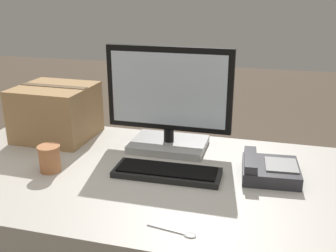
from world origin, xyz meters
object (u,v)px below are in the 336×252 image
keyboard (167,172)px  spoon (180,233)px  desk_phone (268,169)px  cardboard_box (56,112)px  paper_cup_right (50,158)px  monitor (169,106)px

keyboard → spoon: keyboard is taller
desk_phone → cardboard_box: 0.99m
desk_phone → spoon: bearing=-123.2°
keyboard → paper_cup_right: (-0.45, -0.08, 0.04)m
monitor → desk_phone: bearing=-21.8°
keyboard → paper_cup_right: paper_cup_right is taller
paper_cup_right → cardboard_box: cardboard_box is taller
paper_cup_right → monitor: bearing=41.7°
monitor → keyboard: (0.06, -0.26, -0.18)m
desk_phone → cardboard_box: bearing=165.3°
desk_phone → spoon: desk_phone is taller
spoon → cardboard_box: 0.96m
spoon → monitor: bearing=116.4°
keyboard → cardboard_box: size_ratio=1.20×
keyboard → spoon: 0.37m
paper_cup_right → keyboard: bearing=10.2°
monitor → spoon: 0.67m
desk_phone → keyboard: bearing=-171.3°
desk_phone → spoon: 0.50m
desk_phone → monitor: bearing=153.5°
keyboard → paper_cup_right: 0.45m
keyboard → desk_phone: (0.37, 0.09, 0.02)m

